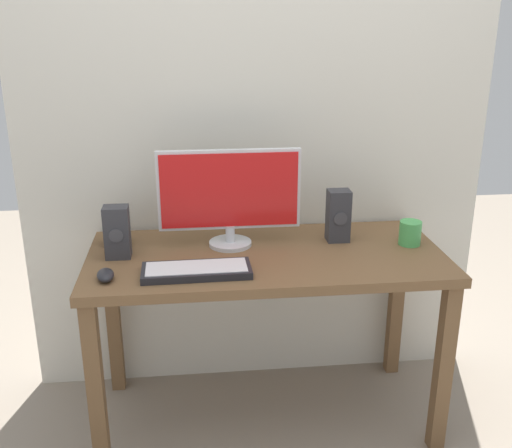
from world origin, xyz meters
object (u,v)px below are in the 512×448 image
Objects in this scene: speaker_right at (338,216)px; speaker_left at (117,232)px; keyboard_primary at (197,270)px; desk at (266,276)px; mouse at (105,275)px; monitor at (229,195)px; coffee_mug at (410,233)px; audio_controller at (116,228)px.

speaker_left is at bearing -174.60° from speaker_right.
desk is at bearing 31.99° from keyboard_primary.
speaker_right is at bearing 10.02° from mouse.
monitor is 0.73m from coffee_mug.
speaker_right reaches higher than speaker_left.
keyboard_primary is at bearing -33.42° from speaker_left.
speaker_left is 1.48× the size of audio_controller.
mouse is at bearing -177.51° from keyboard_primary.
audio_controller is at bearing 173.30° from coffee_mug.
monitor is 0.36m from keyboard_primary.
keyboard_primary is at bearing -47.06° from audio_controller.
speaker_right is 0.87m from speaker_left.
coffee_mug is (1.14, 0.01, -0.05)m from speaker_left.
monitor reaches higher than mouse.
speaker_right is at bearing 18.98° from desk.
audio_controller reaches higher than desk.
keyboard_primary is at bearing -5.38° from mouse.
monitor is at bearing -7.40° from audio_controller.
desk is 0.38m from speaker_right.
desk is 0.60m from coffee_mug.
audio_controller is at bearing 172.60° from monitor.
audio_controller is 1.17m from coffee_mug.
desk is 13.53× the size of mouse.
monitor is 2.77× the size of speaker_left.
mouse is 0.35m from audio_controller.
monitor reaches higher than audio_controller.
keyboard_primary is 2.86× the size of audio_controller.
monitor is 5.50× the size of mouse.
speaker_left reaches higher than coffee_mug.
audio_controller is (-0.02, 0.14, -0.03)m from speaker_left.
monitor is 0.47m from audio_controller.
monitor is at bearing 173.74° from coffee_mug.
speaker_right is 1.56× the size of audio_controller.
speaker_right is (0.30, 0.10, 0.20)m from desk.
coffee_mug reaches higher than keyboard_primary.
speaker_left reaches higher than desk.
speaker_right is 0.88m from audio_controller.
audio_controller is at bearing 98.04° from speaker_left.
keyboard_primary is 1.84× the size of speaker_right.
desk is 10.09× the size of audio_controller.
audio_controller is at bearing 132.94° from keyboard_primary.
coffee_mug is at bearing -15.40° from speaker_right.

